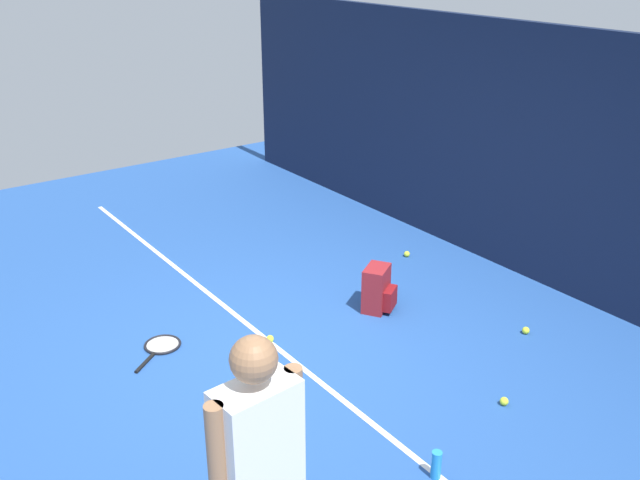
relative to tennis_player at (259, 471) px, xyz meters
name	(u,v)px	position (x,y,z in m)	size (l,w,h in m)	color
ground_plane	(282,359)	(-2.02, 1.43, -0.97)	(12.00, 12.00, 0.00)	#234C93
back_fence	(529,155)	(-2.02, 4.43, 0.31)	(10.00, 0.10, 2.56)	#141E38
court_line	(288,357)	(-2.02, 1.49, -0.96)	(9.00, 0.05, 0.00)	white
tennis_player	(259,471)	(0.00, 0.00, 0.00)	(0.25, 0.53, 1.70)	black
tennis_racket	(161,346)	(-2.80, 0.68, -0.95)	(0.51, 0.60, 0.03)	black
backpack	(378,290)	(-2.22, 2.65, -0.76)	(0.38, 0.37, 0.44)	maroon
tennis_ball_near_player	(407,254)	(-2.95, 3.71, -0.93)	(0.07, 0.07, 0.07)	#CCE033
tennis_ball_by_fence	(504,401)	(-0.49, 2.45, -0.93)	(0.07, 0.07, 0.07)	#CCE033
tennis_ball_mid_court	(526,330)	(-1.08, 3.44, -0.93)	(0.07, 0.07, 0.07)	#CCE033
tennis_ball_far_left	(270,339)	(-2.31, 1.50, -0.93)	(0.07, 0.07, 0.07)	#CCE033
water_bottle	(436,465)	(-0.22, 1.47, -0.86)	(0.07, 0.07, 0.21)	#268CD8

